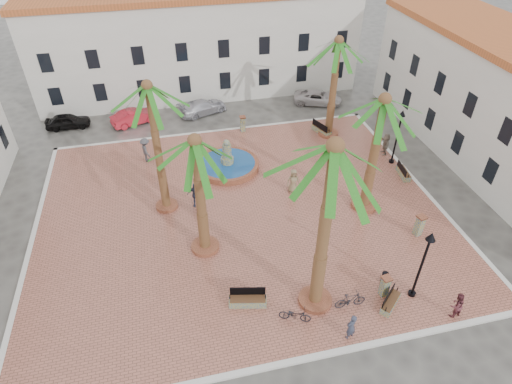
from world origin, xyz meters
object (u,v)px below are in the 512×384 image
litter_bin (385,277)px  pedestrian_north (146,150)px  pedestrian_east (386,144)px  car_black (68,121)px  lamppost_e (399,128)px  lamppost_s (425,255)px  bollard_n (243,124)px  car_red (134,117)px  pedestrian_fountain_a (293,181)px  bicycle_a (295,315)px  palm_sw (196,156)px  palm_s (333,167)px  cyclist_b (456,305)px  pedestrian_fountain_b (195,195)px  car_silver (203,107)px  bollard_se (385,286)px  palm_ne (338,52)px  palm_nw (149,100)px  fountain (228,164)px  bicycle_b (350,300)px  bench_ne (321,130)px  car_white (318,98)px  cyclist_a (351,327)px  palm_e (382,114)px  bench_s (248,300)px  bench_se (390,302)px  bench_e (403,173)px

litter_bin → pedestrian_north: size_ratio=0.36×
pedestrian_east → car_black: bearing=-98.5°
lamppost_e → litter_bin: (-5.98, -10.74, -2.63)m
lamppost_s → car_black: size_ratio=1.22×
bollard_n → car_red: (-8.97, 3.75, -0.20)m
pedestrian_fountain_a → lamppost_s: bearing=-65.7°
bicycle_a → lamppost_s: bearing=-66.1°
pedestrian_fountain_a → palm_sw: bearing=-143.8°
bicycle_a → palm_s: bearing=-35.2°
car_red → cyclist_b: bearing=-168.5°
pedestrian_fountain_b → pedestrian_east: bearing=24.1°
car_silver → bollard_se: bearing=175.2°
bicycle_a → pedestrian_east: (11.47, 13.29, 0.45)m
palm_ne → car_black: palm_ne is taller
pedestrian_north → car_silver: 8.85m
palm_nw → palm_s: 11.96m
fountain → bicycle_b: size_ratio=2.81×
bench_ne → pedestrian_east: (3.71, -4.17, 0.58)m
pedestrian_fountain_b → bicycle_b: bearing=-43.5°
litter_bin → car_silver: car_silver is taller
palm_ne → pedestrian_fountain_b: bearing=-150.1°
bicycle_a → car_black: 27.08m
bicycle_b → bicycle_a: bearing=93.9°
car_silver → car_white: car_silver is taller
palm_sw → lamppost_s: 12.36m
bicycle_a → cyclist_b: cyclist_b is taller
lamppost_s → palm_s: bearing=171.8°
bench_ne → bollard_n: size_ratio=1.49×
fountain → car_silver: 9.48m
palm_s → car_white: (8.07, 22.24, -8.05)m
fountain → cyclist_a: 15.97m
pedestrian_east → pedestrian_north: bearing=-85.7°
palm_e → bench_s: palm_e is taller
palm_sw → cyclist_a: palm_sw is taller
bench_se → pedestrian_east: 14.99m
cyclist_b → car_red: cyclist_b is taller
bench_s → palm_nw: bearing=123.9°
palm_ne → pedestrian_east: size_ratio=4.71×
palm_nw → car_black: (-7.61, 13.11, -7.28)m
cyclist_a → pedestrian_fountain_a: pedestrian_fountain_a is taller
lamppost_s → car_red: (-14.19, 22.91, -2.52)m
bollard_se → car_white: 23.05m
pedestrian_fountain_a → car_silver: pedestrian_fountain_a is taller
bench_ne → bicycle_a: size_ratio=1.26×
bench_se → car_red: size_ratio=0.39×
bench_e → car_silver: (-12.97, 13.40, 0.24)m
palm_sw → car_white: bearing=52.3°
bicycle_a → pedestrian_fountain_a: (3.00, 10.17, 0.48)m
bollard_se → cyclist_b: 3.50m
bench_e → car_red: size_ratio=0.44×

